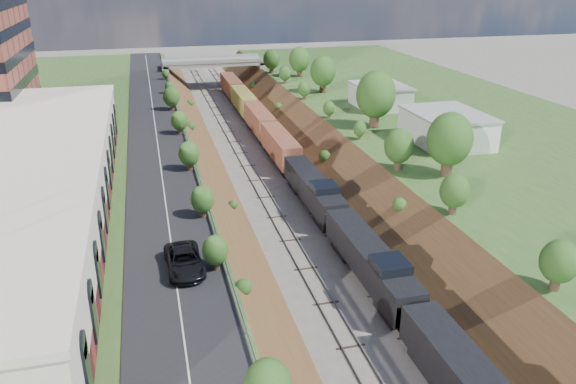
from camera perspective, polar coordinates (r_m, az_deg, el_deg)
name	(u,v)px	position (r m, az deg, el deg)	size (l,w,h in m)	color
platform_left	(23,175)	(81.43, -25.28, 1.60)	(44.00, 180.00, 5.00)	#315523
platform_right	(472,139)	(93.81, 18.20, 5.15)	(44.00, 180.00, 5.00)	#315523
embankment_left	(193,178)	(80.74, -9.59, 1.42)	(7.07, 180.00, 7.07)	brown
embankment_right	(340,165)	(85.10, 5.31, 2.73)	(7.07, 180.00, 7.07)	brown
rail_left_track	(251,172)	(81.71, -3.73, 2.01)	(1.58, 180.00, 0.18)	gray
rail_right_track	(286,169)	(82.75, -0.19, 2.32)	(1.58, 180.00, 0.18)	gray
road	(158,146)	(78.95, -13.08, 4.55)	(8.00, 180.00, 0.10)	black
guardrail	(188,141)	(78.77, -10.12, 5.13)	(0.10, 171.00, 0.70)	#99999E
commercial_building	(28,189)	(58.14, -24.89, 0.30)	(14.30, 62.30, 7.00)	maroon
overpass	(213,68)	(140.42, -7.61, 12.39)	(24.50, 8.30, 7.40)	gray
white_building_near	(446,129)	(81.22, 15.78, 6.22)	(9.00, 12.00, 4.00)	silver
white_building_far	(380,97)	(100.11, 9.34, 9.52)	(8.00, 10.00, 3.60)	silver
tree_right_large	(450,140)	(67.45, 16.10, 5.13)	(5.25, 5.25, 7.61)	#473323
tree_left_crest	(229,276)	(41.52, -6.02, -8.44)	(2.45, 2.45, 3.55)	#473323
freight_train	(283,150)	(83.61, -0.49, 4.29)	(2.95, 119.17, 4.55)	black
suv	(184,261)	(46.22, -10.49, -6.88)	(2.84, 6.15, 1.71)	black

